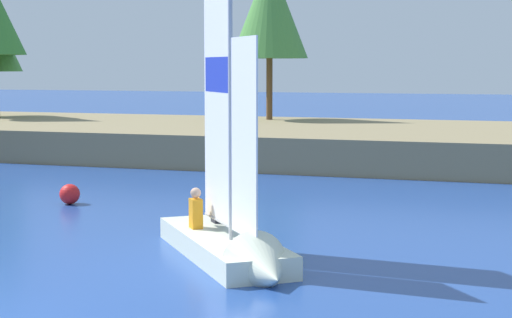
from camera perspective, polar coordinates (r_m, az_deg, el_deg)
shore_bank at (r=32.09m, az=4.73°, el=1.14°), size 80.00×10.90×1.17m
shoreline_tree_centre at (r=36.23m, az=0.91°, el=10.06°), size 3.26×3.26×6.78m
sailboat at (r=14.66m, az=-1.31°, el=-5.28°), size 3.93×4.51×6.62m
channel_buoy at (r=21.67m, az=-12.39°, el=-2.32°), size 0.51×0.51×0.51m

